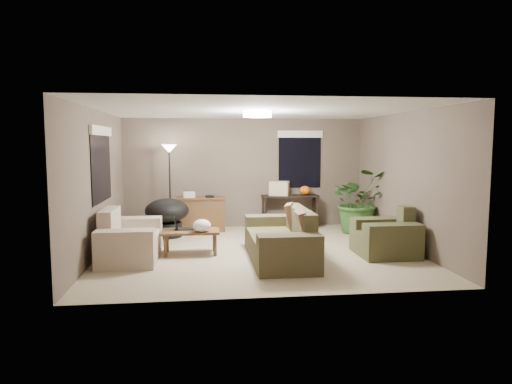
{
  "coord_description": "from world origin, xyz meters",
  "views": [
    {
      "loc": [
        -0.97,
        -8.0,
        1.92
      ],
      "look_at": [
        0.0,
        0.2,
        1.05
      ],
      "focal_mm": 32.0,
      "sensor_mm": 36.0,
      "label": 1
    }
  ],
  "objects": [
    {
      "name": "cardboard_box",
      "position": [
        0.78,
        2.26,
        0.91
      ],
      "size": [
        0.51,
        0.44,
        0.32
      ],
      "primitive_type": "cube",
      "rotation": [
        0.0,
        0.0,
        -0.32
      ],
      "color": "beige",
      "rests_on": "console_table"
    },
    {
      "name": "loveseat",
      "position": [
        -2.21,
        -0.28,
        0.3
      ],
      "size": [
        0.9,
        1.6,
        0.85
      ],
      "color": "beige",
      "rests_on": "ground"
    },
    {
      "name": "houseplant",
      "position": [
        2.39,
        1.46,
        0.54
      ],
      "size": [
        1.26,
        1.4,
        1.09
      ],
      "primitive_type": "imported",
      "color": "#2D5923",
      "rests_on": "ground"
    },
    {
      "name": "window_left",
      "position": [
        -2.73,
        0.3,
        1.78
      ],
      "size": [
        0.05,
        1.56,
        1.33
      ],
      "color": "black",
      "rests_on": "room_shell"
    },
    {
      "name": "coffee_table",
      "position": [
        -1.19,
        -0.08,
        0.36
      ],
      "size": [
        1.0,
        0.55,
        0.42
      ],
      "color": "brown",
      "rests_on": "ground"
    },
    {
      "name": "floor_lamp",
      "position": [
        -1.67,
        1.99,
        1.6
      ],
      "size": [
        0.32,
        0.32,
        1.91
      ],
      "color": "black",
      "rests_on": "ground"
    },
    {
      "name": "main_sofa",
      "position": [
        0.33,
        -0.63,
        0.29
      ],
      "size": [
        0.95,
        2.2,
        0.85
      ],
      "color": "#48432B",
      "rests_on": "ground"
    },
    {
      "name": "cat_scratching_post",
      "position": [
        2.41,
        0.22,
        0.21
      ],
      "size": [
        0.32,
        0.32,
        0.5
      ],
      "color": "tan",
      "rests_on": "ground"
    },
    {
      "name": "pumpkin",
      "position": [
        1.38,
        2.26,
        0.86
      ],
      "size": [
        0.26,
        0.26,
        0.21
      ],
      "primitive_type": "ellipsoid",
      "rotation": [
        0.0,
        0.0,
        0.01
      ],
      "color": "orange",
      "rests_on": "console_table"
    },
    {
      "name": "window_back",
      "position": [
        1.3,
        2.48,
        1.79
      ],
      "size": [
        1.06,
        0.05,
        1.33
      ],
      "color": "black",
      "rests_on": "room_shell"
    },
    {
      "name": "console_table",
      "position": [
        1.03,
        2.26,
        0.44
      ],
      "size": [
        1.3,
        0.4,
        0.75
      ],
      "color": "black",
      "rests_on": "ground"
    },
    {
      "name": "room_shell",
      "position": [
        0.0,
        0.0,
        1.25
      ],
      "size": [
        5.5,
        5.5,
        5.5
      ],
      "color": "#BCAD8C",
      "rests_on": "ground"
    },
    {
      "name": "papasan_chair",
      "position": [
        -1.7,
        1.49,
        0.47
      ],
      "size": [
        1.11,
        1.11,
        0.8
      ],
      "color": "black",
      "rests_on": "ground"
    },
    {
      "name": "armchair",
      "position": [
        2.18,
        -0.55,
        0.3
      ],
      "size": [
        0.95,
        1.0,
        0.85
      ],
      "color": "#494B2D",
      "rests_on": "ground"
    },
    {
      "name": "desk_papers",
      "position": [
        -1.17,
        2.06,
        0.8
      ],
      "size": [
        0.68,
        0.28,
        0.12
      ],
      "color": "silver",
      "rests_on": "desk"
    },
    {
      "name": "throw_pillows",
      "position": [
        0.59,
        -0.63,
        0.65
      ],
      "size": [
        0.35,
        1.38,
        0.47
      ],
      "color": "#8C7251",
      "rests_on": "main_sofa"
    },
    {
      "name": "plastic_bag",
      "position": [
        -0.99,
        -0.23,
        0.53
      ],
      "size": [
        0.32,
        0.29,
        0.22
      ],
      "primitive_type": "ellipsoid",
      "rotation": [
        0.0,
        0.0,
        0.03
      ],
      "color": "white",
      "rests_on": "coffee_table"
    },
    {
      "name": "desk",
      "position": [
        -1.01,
        2.07,
        0.38
      ],
      "size": [
        1.1,
        0.5,
        0.75
      ],
      "color": "brown",
      "rests_on": "ground"
    },
    {
      "name": "ceiling_fixture",
      "position": [
        0.0,
        0.0,
        2.44
      ],
      "size": [
        0.5,
        0.5,
        0.1
      ],
      "primitive_type": "cylinder",
      "color": "white",
      "rests_on": "room_shell"
    },
    {
      "name": "laptop",
      "position": [
        -1.35,
        0.02,
        0.48
      ],
      "size": [
        0.38,
        0.25,
        0.24
      ],
      "color": "black",
      "rests_on": "coffee_table"
    }
  ]
}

